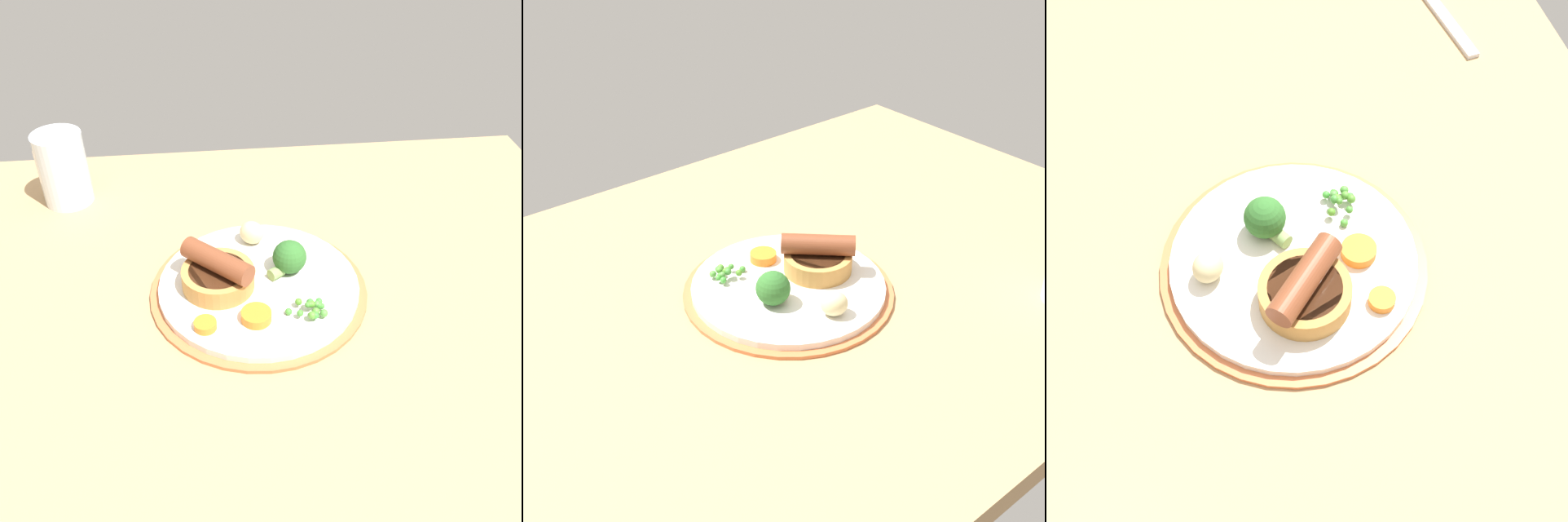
{
  "view_description": "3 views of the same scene",
  "coord_description": "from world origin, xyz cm",
  "views": [
    {
      "loc": [
        1.57,
        53.48,
        52.71
      ],
      "look_at": [
        -4.6,
        -3.05,
        6.89
      ],
      "focal_mm": 40.0,
      "sensor_mm": 36.0,
      "label": 1
    },
    {
      "loc": [
        -54.36,
        -61.94,
        57.55
      ],
      "look_at": [
        -3.85,
        -0.48,
        7.09
      ],
      "focal_mm": 50.0,
      "sensor_mm": 36.0,
      "label": 2
    },
    {
      "loc": [
        36.28,
        -9.85,
        65.78
      ],
      "look_at": [
        -2.59,
        -0.76,
        5.98
      ],
      "focal_mm": 50.0,
      "sensor_mm": 36.0,
      "label": 3
    }
  ],
  "objects": [
    {
      "name": "dinner_plate",
      "position": [
        -4.2,
        -1.81,
        3.57
      ],
      "size": [
        27.57,
        27.57,
        1.4
      ],
      "color": "#CC6B3D",
      "rests_on": "dining_table"
    },
    {
      "name": "broccoli_floret_near",
      "position": [
        -8.3,
        -3.8,
        6.52
      ],
      "size": [
        5.25,
        4.6,
        4.38
      ],
      "rotation": [
        0.0,
        0.0,
        3.73
      ],
      "color": "#2D6628",
      "rests_on": "dinner_plate"
    },
    {
      "name": "dining_table",
      "position": [
        0.0,
        0.0,
        1.5
      ],
      "size": [
        110.0,
        80.0,
        3.0
      ],
      "primitive_type": "cube",
      "color": "tan",
      "rests_on": "ground"
    },
    {
      "name": "carrot_slice_0",
      "position": [
        -3.22,
        4.77,
        5.0
      ],
      "size": [
        5.09,
        5.09,
        1.2
      ],
      "primitive_type": "cylinder",
      "rotation": [
        0.0,
        0.0,
        3.8
      ],
      "color": "orange",
      "rests_on": "dinner_plate"
    },
    {
      "name": "sausage_pudding",
      "position": [
        0.89,
        -1.8,
        6.41
      ],
      "size": [
        9.12,
        9.12,
        5.36
      ],
      "rotation": [
        0.0,
        0.0,
        5.53
      ],
      "color": "#BC8442",
      "rests_on": "dinner_plate"
    },
    {
      "name": "carrot_slice_1",
      "position": [
        2.79,
        5.47,
        4.88
      ],
      "size": [
        2.73,
        2.73,
        0.96
      ],
      "primitive_type": "cylinder",
      "rotation": [
        0.0,
        0.0,
        1.59
      ],
      "color": "orange",
      "rests_on": "dinner_plate"
    },
    {
      "name": "potato_chunk_0",
      "position": [
        -4.16,
        -10.46,
        5.99
      ],
      "size": [
        4.51,
        4.4,
        3.18
      ],
      "primitive_type": "ellipsoid",
      "rotation": [
        0.0,
        0.0,
        5.67
      ],
      "color": "beige",
      "rests_on": "dinner_plate"
    },
    {
      "name": "pea_pile",
      "position": [
        -9.84,
        4.5,
        5.37
      ],
      "size": [
        4.95,
        3.41,
        1.75
      ],
      "color": "#3D902E",
      "rests_on": "dinner_plate"
    }
  ]
}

